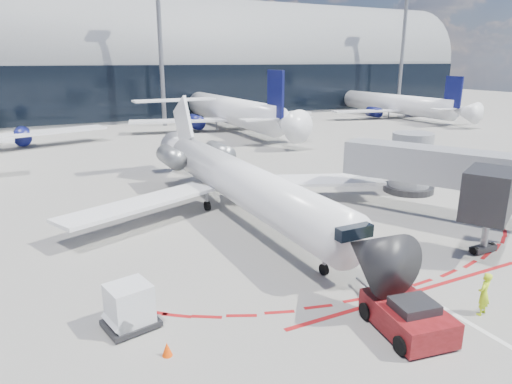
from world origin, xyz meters
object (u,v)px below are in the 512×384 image
ramp_worker (484,294)px  uld_container (130,307)px  regional_jet (235,179)px  pushback_tug (408,316)px

ramp_worker → uld_container: size_ratio=0.83×
regional_jet → pushback_tug: regional_jet is taller
ramp_worker → uld_container: ramp_worker is taller
regional_jet → pushback_tug: size_ratio=5.08×
pushback_tug → ramp_worker: bearing=1.8°
regional_jet → pushback_tug: (0.09, -16.35, -1.82)m
ramp_worker → uld_container: bearing=-39.5°
pushback_tug → uld_container: (-9.70, 5.19, 0.26)m
pushback_tug → uld_container: uld_container is taller
uld_container → ramp_worker: bearing=-35.0°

